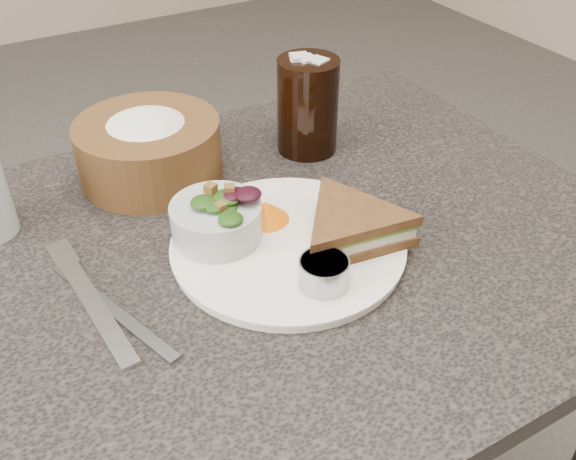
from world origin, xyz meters
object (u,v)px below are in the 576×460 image
(cola_glass, at_px, (308,102))
(salad_bowl, at_px, (216,215))
(dining_table, at_px, (249,440))
(dressing_ramekin, at_px, (324,273))
(sandwich, at_px, (351,226))
(dinner_plate, at_px, (288,246))
(bread_basket, at_px, (148,140))

(cola_glass, bearing_deg, salad_bowl, -145.81)
(salad_bowl, bearing_deg, dining_table, -67.68)
(dining_table, distance_m, dressing_ramekin, 0.42)
(sandwich, bearing_deg, cola_glass, 77.83)
(salad_bowl, height_order, dressing_ramekin, salad_bowl)
(dinner_plate, height_order, bread_basket, bread_basket)
(salad_bowl, bearing_deg, bread_basket, 93.84)
(dining_table, relative_size, sandwich, 5.99)
(dining_table, relative_size, dressing_ramekin, 17.75)
(dinner_plate, relative_size, salad_bowl, 2.55)
(sandwich, height_order, cola_glass, cola_glass)
(cola_glass, bearing_deg, bread_basket, 169.32)
(dining_table, bearing_deg, salad_bowl, 112.32)
(dinner_plate, height_order, dressing_ramekin, dressing_ramekin)
(dressing_ramekin, bearing_deg, bread_basket, 103.18)
(dinner_plate, bearing_deg, sandwich, -28.85)
(dining_table, xyz_separation_m, cola_glass, (0.21, 0.18, 0.45))
(dining_table, xyz_separation_m, dressing_ramekin, (0.05, -0.11, 0.40))
(salad_bowl, relative_size, bread_basket, 0.55)
(dinner_plate, relative_size, bread_basket, 1.41)
(dinner_plate, bearing_deg, bread_basket, 108.54)
(dressing_ramekin, relative_size, cola_glass, 0.37)
(sandwich, relative_size, dressing_ramekin, 2.97)
(sandwich, relative_size, bread_basket, 0.84)
(sandwich, xyz_separation_m, bread_basket, (-0.15, 0.28, 0.02))
(sandwich, distance_m, salad_bowl, 0.16)
(dinner_plate, xyz_separation_m, bread_basket, (-0.08, 0.24, 0.05))
(dinner_plate, distance_m, cola_glass, 0.26)
(salad_bowl, xyz_separation_m, bread_basket, (-0.01, 0.19, 0.01))
(dressing_ramekin, distance_m, cola_glass, 0.33)
(dining_table, xyz_separation_m, dinner_plate, (0.06, -0.02, 0.38))
(dining_table, relative_size, dinner_plate, 3.56)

